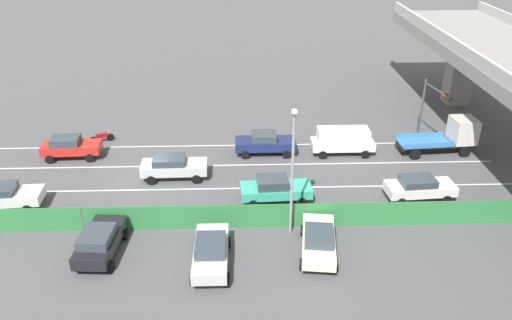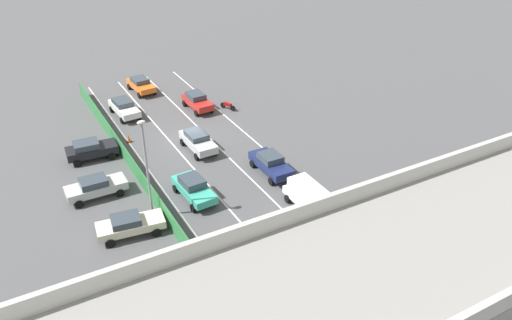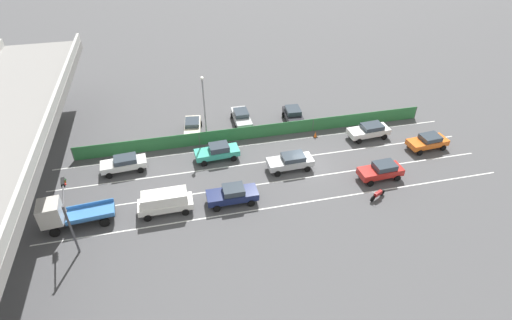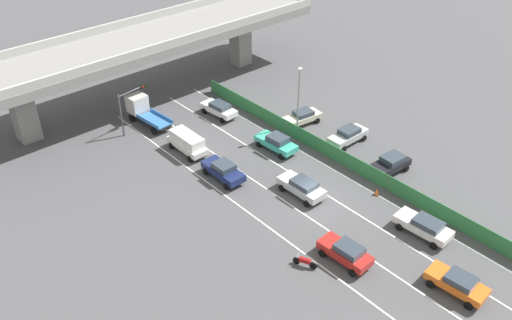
# 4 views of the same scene
# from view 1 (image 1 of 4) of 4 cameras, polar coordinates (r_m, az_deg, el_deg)

# --- Properties ---
(ground_plane) EXTENTS (300.00, 300.00, 0.00)m
(ground_plane) POSITION_cam_1_polar(r_m,az_deg,el_deg) (36.98, -11.74, -1.93)
(ground_plane) COLOR #4C4C4F
(lane_line_left_edge) EXTENTS (0.14, 43.30, 0.01)m
(lane_line_left_edge) POSITION_cam_1_polar(r_m,az_deg,el_deg) (41.13, -5.64, 1.60)
(lane_line_left_edge) COLOR silver
(lane_line_left_edge) RESTS_ON ground
(lane_line_mid_left) EXTENTS (0.14, 43.30, 0.01)m
(lane_line_mid_left) POSITION_cam_1_polar(r_m,az_deg,el_deg) (38.04, -5.93, -0.62)
(lane_line_mid_left) COLOR silver
(lane_line_mid_left) RESTS_ON ground
(lane_line_mid_right) EXTENTS (0.14, 43.30, 0.01)m
(lane_line_mid_right) POSITION_cam_1_polar(r_m,az_deg,el_deg) (35.01, -6.27, -3.22)
(lane_line_mid_right) COLOR silver
(lane_line_mid_right) RESTS_ON ground
(lane_line_right_edge) EXTENTS (0.14, 43.30, 0.01)m
(lane_line_right_edge) POSITION_cam_1_polar(r_m,az_deg,el_deg) (32.08, -6.67, -6.30)
(lane_line_right_edge) COLOR silver
(lane_line_right_edge) RESTS_ON ground
(green_fence) EXTENTS (0.10, 39.40, 1.59)m
(green_fence) POSITION_cam_1_polar(r_m,az_deg,el_deg) (30.61, -6.91, -6.33)
(green_fence) COLOR #2D753D
(green_fence) RESTS_ON ground
(car_hatchback_white) EXTENTS (2.28, 4.76, 1.60)m
(car_hatchback_white) POSITION_cam_1_polar(r_m,az_deg,el_deg) (36.03, -26.38, -3.55)
(car_hatchback_white) COLOR silver
(car_hatchback_white) RESTS_ON ground
(car_sedan_red) EXTENTS (2.12, 4.38, 1.69)m
(car_sedan_red) POSITION_cam_1_polar(r_m,az_deg,el_deg) (41.10, -19.98, 1.44)
(car_sedan_red) COLOR red
(car_sedan_red) RESTS_ON ground
(car_sedan_white) EXTENTS (2.22, 4.55, 1.57)m
(car_sedan_white) POSITION_cam_1_polar(r_m,az_deg,el_deg) (34.90, 17.73, -2.88)
(car_sedan_white) COLOR white
(car_sedan_white) RESTS_ON ground
(car_sedan_silver) EXTENTS (2.12, 4.61, 1.63)m
(car_sedan_silver) POSITION_cam_1_polar(r_m,az_deg,el_deg) (36.24, -9.19, -0.67)
(car_sedan_silver) COLOR #B7BABC
(car_sedan_silver) RESTS_ON ground
(car_taxi_teal) EXTENTS (2.21, 4.66, 1.68)m
(car_taxi_teal) POSITION_cam_1_polar(r_m,az_deg,el_deg) (33.06, 2.13, -3.19)
(car_taxi_teal) COLOR teal
(car_taxi_teal) RESTS_ON ground
(car_van_white) EXTENTS (2.05, 4.76, 2.03)m
(car_van_white) POSITION_cam_1_polar(r_m,az_deg,el_deg) (39.77, 9.63, 2.27)
(car_van_white) COLOR silver
(car_van_white) RESTS_ON ground
(car_sedan_navy) EXTENTS (2.03, 4.61, 1.69)m
(car_sedan_navy) POSITION_cam_1_polar(r_m,az_deg,el_deg) (39.29, 1.01, 1.96)
(car_sedan_navy) COLOR navy
(car_sedan_navy) RESTS_ON ground
(flatbed_truck_blue) EXTENTS (2.58, 5.93, 2.74)m
(flatbed_truck_blue) POSITION_cam_1_polar(r_m,az_deg,el_deg) (42.14, 20.91, 2.58)
(flatbed_truck_blue) COLOR black
(flatbed_truck_blue) RESTS_ON ground
(motorcycle) EXTENTS (0.96, 1.82, 0.93)m
(motorcycle) POSITION_cam_1_polar(r_m,az_deg,el_deg) (43.20, -16.79, 2.47)
(motorcycle) COLOR black
(motorcycle) RESTS_ON ground
(parked_sedan_dark) EXTENTS (4.41, 2.31, 1.70)m
(parked_sedan_dark) POSITION_cam_1_polar(r_m,az_deg,el_deg) (29.45, -17.01, -8.58)
(parked_sedan_dark) COLOR black
(parked_sedan_dark) RESTS_ON ground
(parked_wagon_silver) EXTENTS (4.58, 2.02, 1.62)m
(parked_wagon_silver) POSITION_cam_1_polar(r_m,az_deg,el_deg) (27.61, -5.04, -10.09)
(parked_wagon_silver) COLOR #B2B5B7
(parked_wagon_silver) RESTS_ON ground
(parked_sedan_cream) EXTENTS (4.79, 2.45, 1.54)m
(parked_sedan_cream) POSITION_cam_1_polar(r_m,az_deg,el_deg) (28.59, 6.99, -8.85)
(parked_sedan_cream) COLOR beige
(parked_sedan_cream) RESTS_ON ground
(traffic_light) EXTENTS (3.93, 0.85, 4.85)m
(traffic_light) POSITION_cam_1_polar(r_m,az_deg,el_deg) (42.49, 19.07, 6.19)
(traffic_light) COLOR #47474C
(traffic_light) RESTS_ON ground
(street_lamp) EXTENTS (0.60, 0.36, 7.74)m
(street_lamp) POSITION_cam_1_polar(r_m,az_deg,el_deg) (28.20, 4.10, -0.21)
(street_lamp) COLOR gray
(street_lamp) RESTS_ON ground
(traffic_cone) EXTENTS (0.47, 0.47, 0.73)m
(traffic_cone) POSITION_cam_1_polar(r_m,az_deg,el_deg) (33.16, -17.82, -5.66)
(traffic_cone) COLOR orange
(traffic_cone) RESTS_ON ground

